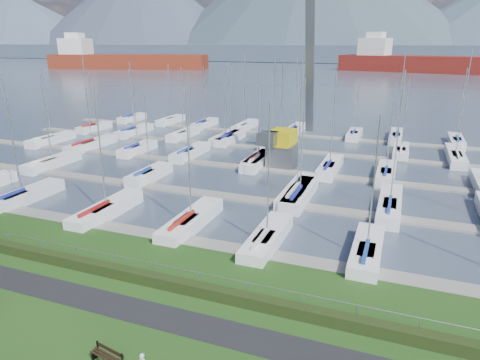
% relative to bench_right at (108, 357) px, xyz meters
% --- Properties ---
extents(path, '(160.00, 2.00, 0.04)m').
position_rel_bench_right_xyz_m(path, '(-0.85, 3.91, -0.41)').
color(path, black).
rests_on(path, grass).
extents(water, '(800.00, 540.00, 0.20)m').
position_rel_bench_right_xyz_m(water, '(-0.85, 266.91, -0.82)').
color(water, '#414E60').
extents(hedge, '(80.00, 0.70, 0.70)m').
position_rel_bench_right_xyz_m(hedge, '(-0.85, 6.51, -0.07)').
color(hedge, black).
rests_on(hedge, grass).
extents(fence, '(80.00, 0.04, 0.04)m').
position_rel_bench_right_xyz_m(fence, '(-0.85, 6.91, 0.78)').
color(fence, gray).
rests_on(fence, grass).
extents(foothill, '(900.00, 80.00, 12.00)m').
position_rel_bench_right_xyz_m(foothill, '(-0.85, 336.91, 5.58)').
color(foothill, '#435263').
rests_on(foothill, water).
extents(mountains, '(1190.00, 360.00, 115.00)m').
position_rel_bench_right_xyz_m(mountains, '(6.51, 411.54, 46.26)').
color(mountains, '#485769').
rests_on(mountains, water).
extents(docks, '(90.00, 41.60, 0.25)m').
position_rel_bench_right_xyz_m(docks, '(-0.85, 32.91, -0.64)').
color(docks, slate).
rests_on(docks, water).
extents(bench_right, '(1.85, 0.77, 0.85)m').
position_rel_bench_right_xyz_m(bench_right, '(0.00, 0.00, 0.00)').
color(bench_right, black).
rests_on(bench_right, grass).
extents(crane, '(5.28, 13.27, 22.35)m').
position_rel_bench_right_xyz_m(crane, '(-1.19, 36.26, 4.91)').
color(crane, slate).
rests_on(crane, water).
extents(cargo_ship_west, '(88.42, 37.53, 21.50)m').
position_rel_bench_right_xyz_m(cargo_ship_west, '(-139.01, 194.32, 3.26)').
color(cargo_ship_west, maroon).
rests_on(cargo_ship_west, water).
extents(cargo_ship_mid, '(108.34, 40.85, 21.50)m').
position_rel_bench_right_xyz_m(cargo_ship_mid, '(25.81, 222.22, 3.06)').
color(cargo_ship_mid, maroon).
rests_on(cargo_ship_mid, water).
extents(sailboat_fleet, '(75.28, 50.20, 13.78)m').
position_rel_bench_right_xyz_m(sailboat_fleet, '(-1.14, 35.90, 4.98)').
color(sailboat_fleet, navy).
rests_on(sailboat_fleet, water).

